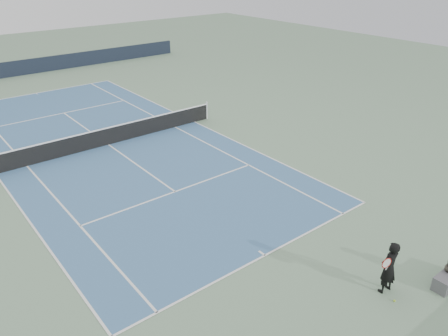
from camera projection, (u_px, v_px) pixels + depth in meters
ground at (109, 145)px, 22.77m from camera, size 80.00×80.00×0.00m
court_surface at (109, 145)px, 22.77m from camera, size 10.97×23.77×0.01m
tennis_net at (107, 136)px, 22.55m from camera, size 12.90×0.10×1.07m
windscreen_far at (11, 69)px, 35.06m from camera, size 30.00×0.25×1.20m
tennis_player at (389, 267)px, 12.57m from camera, size 0.79×0.52×1.71m
tennis_ball at (394, 301)px, 12.52m from camera, size 0.06×0.06×0.06m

